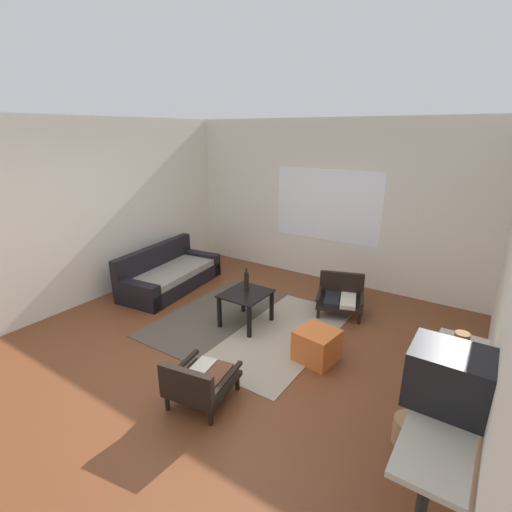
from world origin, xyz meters
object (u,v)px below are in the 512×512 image
(console_shelf, at_px, (448,400))
(armchair_by_window, at_px, (340,296))
(crt_television, at_px, (451,378))
(ottoman_orange, at_px, (317,345))
(clay_vase, at_px, (458,355))
(couch, at_px, (169,275))
(coffee_table, at_px, (246,299))
(wicker_basket, at_px, (409,431))
(glass_bottle, at_px, (247,281))
(armchair_striped_foreground, at_px, (199,382))

(console_shelf, bearing_deg, armchair_by_window, 126.60)
(armchair_by_window, xyz_separation_m, crt_television, (1.63, -2.35, 0.73))
(armchair_by_window, height_order, console_shelf, console_shelf)
(ottoman_orange, height_order, clay_vase, clay_vase)
(couch, xyz_separation_m, console_shelf, (4.35, -1.46, 0.49))
(ottoman_orange, bearing_deg, coffee_table, 168.49)
(wicker_basket, bearing_deg, glass_bottle, 157.00)
(crt_television, xyz_separation_m, wicker_basket, (-0.24, 0.39, -0.87))
(couch, xyz_separation_m, glass_bottle, (1.75, -0.24, 0.38))
(crt_television, bearing_deg, console_shelf, 88.86)
(coffee_table, xyz_separation_m, ottoman_orange, (1.15, -0.23, -0.19))
(ottoman_orange, relative_size, wicker_basket, 1.64)
(coffee_table, distance_m, ottoman_orange, 1.19)
(console_shelf, bearing_deg, clay_vase, 90.00)
(armchair_striped_foreground, distance_m, crt_television, 2.16)
(ottoman_orange, xyz_separation_m, console_shelf, (1.40, -0.91, 0.52))
(couch, height_order, glass_bottle, glass_bottle)
(console_shelf, height_order, clay_vase, clay_vase)
(ottoman_orange, bearing_deg, glass_bottle, 165.11)
(coffee_table, relative_size, glass_bottle, 1.97)
(ottoman_orange, distance_m, glass_bottle, 1.30)
(ottoman_orange, bearing_deg, armchair_striped_foreground, -115.61)
(armchair_by_window, height_order, glass_bottle, glass_bottle)
(crt_television, bearing_deg, wicker_basket, 121.82)
(coffee_table, relative_size, armchair_striped_foreground, 0.89)
(crt_television, distance_m, glass_bottle, 2.96)
(crt_television, bearing_deg, clay_vase, 89.59)
(console_shelf, height_order, crt_television, crt_television)
(glass_bottle, distance_m, wicker_basket, 2.60)
(coffee_table, xyz_separation_m, console_shelf, (2.55, -1.14, 0.33))
(coffee_table, distance_m, glass_bottle, 0.24)
(ottoman_orange, relative_size, glass_bottle, 1.35)
(console_shelf, relative_size, wicker_basket, 7.06)
(glass_bottle, xyz_separation_m, wicker_basket, (2.35, -1.00, -0.48))
(armchair_by_window, relative_size, armchair_striped_foreground, 1.11)
(couch, distance_m, ottoman_orange, 3.00)
(crt_television, height_order, wicker_basket, crt_television)
(glass_bottle, bearing_deg, crt_television, -28.11)
(crt_television, bearing_deg, ottoman_orange, 142.63)
(coffee_table, height_order, console_shelf, console_shelf)
(armchair_striped_foreground, bearing_deg, glass_bottle, 109.72)
(crt_television, bearing_deg, couch, 159.56)
(console_shelf, bearing_deg, wicker_basket, 136.88)
(armchair_striped_foreground, xyz_separation_m, clay_vase, (2.02, 0.67, 0.66))
(armchair_by_window, distance_m, ottoman_orange, 1.31)
(glass_bottle, bearing_deg, couch, 172.36)
(couch, xyz_separation_m, coffee_table, (1.80, -0.32, 0.15))
(armchair_by_window, bearing_deg, wicker_basket, -54.81)
(clay_vase, bearing_deg, coffee_table, 161.45)
(couch, bearing_deg, armchair_by_window, 15.11)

